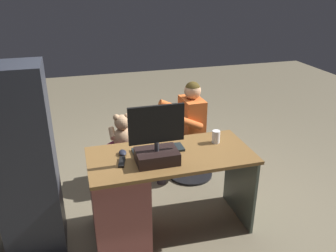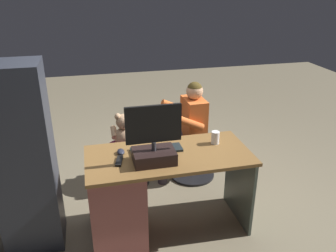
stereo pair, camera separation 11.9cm
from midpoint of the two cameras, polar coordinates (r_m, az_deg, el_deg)
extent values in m
plane|color=#746A52|center=(3.47, -2.36, -12.39)|extent=(10.00, 10.00, 0.00)
cube|color=brown|center=(2.78, -0.75, -4.94)|extent=(1.33, 0.62, 0.03)
cube|color=#944F4A|center=(2.91, -9.33, -12.29)|extent=(0.43, 0.57, 0.70)
cube|color=#4B584E|center=(3.17, 10.70, -9.11)|extent=(0.02, 0.56, 0.70)
cube|color=black|center=(2.64, -3.14, -5.05)|extent=(0.32, 0.22, 0.10)
cylinder|color=#333338|center=(2.60, -3.19, -3.40)|extent=(0.04, 0.04, 0.07)
cube|color=black|center=(2.53, -3.28, 0.28)|extent=(0.42, 0.02, 0.29)
cube|color=#19598C|center=(2.54, -3.35, 0.40)|extent=(0.39, 0.00, 0.26)
cube|color=black|center=(2.82, -2.84, -3.96)|extent=(0.42, 0.14, 0.02)
ellipsoid|color=#222532|center=(2.79, -8.73, -4.40)|extent=(0.06, 0.10, 0.04)
cylinder|color=white|center=(2.96, 6.80, -1.78)|extent=(0.07, 0.07, 0.11)
cube|color=black|center=(2.68, -8.92, -5.92)|extent=(0.08, 0.16, 0.02)
cylinder|color=black|center=(3.78, -7.95, -9.14)|extent=(0.49, 0.49, 0.03)
cylinder|color=gray|center=(3.68, -8.11, -6.70)|extent=(0.04, 0.04, 0.35)
cylinder|color=maroon|center=(3.58, -8.30, -3.88)|extent=(0.38, 0.38, 0.06)
ellipsoid|color=tan|center=(3.52, -8.42, -1.91)|extent=(0.20, 0.17, 0.21)
sphere|color=tan|center=(3.45, -8.59, 0.60)|extent=(0.16, 0.16, 0.16)
sphere|color=beige|center=(3.52, -8.72, 0.83)|extent=(0.06, 0.06, 0.06)
sphere|color=tan|center=(3.44, -7.75, 1.59)|extent=(0.07, 0.07, 0.07)
sphere|color=tan|center=(3.43, -9.54, 1.40)|extent=(0.07, 0.07, 0.07)
cylinder|color=tan|center=(3.55, -6.94, -0.86)|extent=(0.06, 0.16, 0.11)
cylinder|color=tan|center=(3.53, -10.16, -1.23)|extent=(0.06, 0.16, 0.11)
cylinder|color=tan|center=(3.66, -7.79, -2.10)|extent=(0.07, 0.13, 0.07)
cylinder|color=tan|center=(3.65, -9.43, -2.28)|extent=(0.07, 0.13, 0.07)
cylinder|color=black|center=(3.89, 2.80, -7.83)|extent=(0.49, 0.49, 0.03)
cylinder|color=gray|center=(3.80, 2.85, -5.43)|extent=(0.04, 0.04, 0.35)
cylinder|color=#4B4E56|center=(3.70, 2.92, -2.68)|extent=(0.38, 0.38, 0.06)
cube|color=orange|center=(3.60, 3.00, 1.06)|extent=(0.21, 0.33, 0.46)
sphere|color=tan|center=(3.49, 3.11, 5.81)|extent=(0.17, 0.17, 0.17)
sphere|color=#4A3B18|center=(3.48, 3.11, 6.08)|extent=(0.16, 0.16, 0.16)
cylinder|color=orange|center=(3.36, 1.87, 0.70)|extent=(0.37, 0.09, 0.23)
cylinder|color=orange|center=(3.72, 0.23, 3.00)|extent=(0.37, 0.09, 0.23)
cylinder|color=#342B35|center=(3.56, 0.63, -2.86)|extent=(0.35, 0.12, 0.11)
cylinder|color=#342B35|center=(3.64, -2.07, -6.49)|extent=(0.10, 0.10, 0.43)
cylinder|color=#342B35|center=(3.72, -0.04, -1.69)|extent=(0.35, 0.12, 0.11)
cylinder|color=#342B35|center=(3.79, -2.62, -5.19)|extent=(0.10, 0.10, 0.43)
cube|color=#292C36|center=(2.80, -23.74, -5.87)|extent=(0.44, 0.36, 1.51)
camera|label=1|loc=(0.06, -91.10, -0.48)|focal=36.85mm
camera|label=2|loc=(0.06, 88.90, 0.48)|focal=36.85mm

